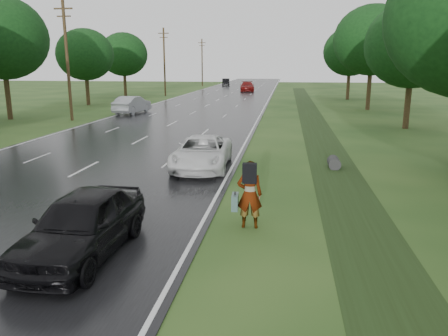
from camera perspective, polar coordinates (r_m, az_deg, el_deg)
road at (r=56.51m, az=-1.31°, el=8.61°), size 14.00×180.00×0.04m
edge_stripe_east at (r=55.81m, az=5.62°, el=8.51°), size 0.12×180.00×0.01m
edge_stripe_west at (r=57.99m, az=-7.98°, el=8.63°), size 0.12×180.00×0.01m
center_line at (r=56.51m, az=-1.31°, el=8.63°), size 0.12×180.00×0.01m
drainage_ditch at (r=29.74m, az=12.47°, el=3.94°), size 2.20×120.00×0.56m
utility_pole_mid at (r=40.03m, az=-19.80°, el=13.27°), size 1.60×0.26×10.00m
utility_pole_far at (r=68.09m, az=-7.80°, el=13.68°), size 1.60×0.26×10.00m
utility_pole_distant at (r=97.31m, az=-2.88°, el=13.68°), size 1.60×0.26×10.00m
tree_east_c at (r=35.74m, az=23.49°, el=14.55°), size 7.00×7.00×9.29m
tree_east_d at (r=49.37m, az=18.84°, el=15.51°), size 8.00×8.00×10.76m
tree_east_f at (r=63.13m, az=16.18°, el=14.38°), size 7.20×7.20×9.62m
tree_west_c at (r=43.06m, az=-27.08°, el=14.87°), size 7.80×7.80×10.43m
tree_west_d at (r=54.81m, az=-17.70°, el=13.92°), size 6.60×6.60×8.80m
tree_west_f at (r=67.95m, az=-12.99°, el=14.26°), size 7.00×7.00×9.29m
pedestrian at (r=12.91m, az=3.24°, el=-3.35°), size 0.94×0.81×2.05m
white_pickup at (r=20.28m, az=-2.89°, el=2.03°), size 2.66×5.39×1.47m
dark_sedan at (r=11.62m, az=-18.04°, el=-6.96°), size 2.07×4.88×1.64m
silver_sedan at (r=44.15m, az=-11.91°, el=8.11°), size 2.40×5.35×1.70m
far_car_red at (r=78.56m, az=3.04°, el=10.60°), size 2.95×6.12×1.72m
far_car_dark at (r=100.77m, az=0.23°, el=11.19°), size 2.31×4.85×1.53m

